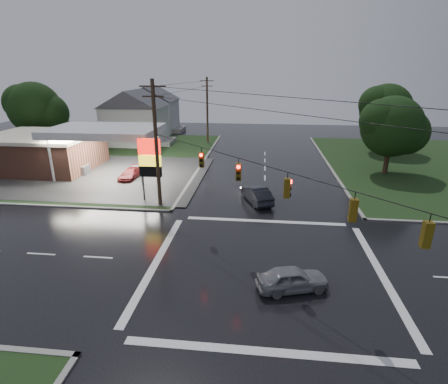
# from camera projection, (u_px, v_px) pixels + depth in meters

# --- Properties ---
(ground) EXTENTS (120.00, 120.00, 0.00)m
(ground) POSITION_uv_depth(u_px,v_px,m) (265.00, 267.00, 21.92)
(ground) COLOR black
(ground) RESTS_ON ground
(grass_nw) EXTENTS (36.00, 36.00, 0.08)m
(grass_nw) POSITION_uv_depth(u_px,v_px,m) (79.00, 157.00, 48.92)
(grass_nw) COLOR #1C3115
(grass_nw) RESTS_ON ground
(gas_station) EXTENTS (26.20, 18.00, 5.60)m
(gas_station) POSITION_uv_depth(u_px,v_px,m) (52.00, 149.00, 42.15)
(gas_station) COLOR #2D2D2D
(gas_station) RESTS_ON ground
(pylon_sign) EXTENTS (2.00, 0.35, 6.00)m
(pylon_sign) POSITION_uv_depth(u_px,v_px,m) (150.00, 159.00, 31.49)
(pylon_sign) COLOR #59595E
(pylon_sign) RESTS_ON ground
(utility_pole_nw) EXTENTS (2.20, 0.32, 11.00)m
(utility_pole_nw) POSITION_uv_depth(u_px,v_px,m) (156.00, 143.00, 29.88)
(utility_pole_nw) COLOR #382619
(utility_pole_nw) RESTS_ON ground
(utility_pole_n) EXTENTS (2.20, 0.32, 10.50)m
(utility_pole_n) POSITION_uv_depth(u_px,v_px,m) (207.00, 109.00, 56.66)
(utility_pole_n) COLOR #382619
(utility_pole_n) RESTS_ON ground
(traffic_signals) EXTENTS (26.87, 26.87, 1.47)m
(traffic_signals) POSITION_uv_depth(u_px,v_px,m) (270.00, 168.00, 19.73)
(traffic_signals) COLOR black
(traffic_signals) RESTS_ON ground
(house_near) EXTENTS (11.05, 8.48, 8.60)m
(house_near) POSITION_uv_depth(u_px,v_px,m) (135.00, 117.00, 56.31)
(house_near) COLOR silver
(house_near) RESTS_ON ground
(house_far) EXTENTS (11.05, 8.48, 8.60)m
(house_far) POSITION_uv_depth(u_px,v_px,m) (152.00, 108.00, 67.65)
(house_far) COLOR silver
(house_far) RESTS_ON ground
(tree_nw_behind) EXTENTS (8.93, 7.60, 10.00)m
(tree_nw_behind) POSITION_uv_depth(u_px,v_px,m) (36.00, 108.00, 51.41)
(tree_nw_behind) COLOR black
(tree_nw_behind) RESTS_ON ground
(tree_ne_near) EXTENTS (7.99, 6.80, 8.98)m
(tree_ne_near) POSITION_uv_depth(u_px,v_px,m) (393.00, 127.00, 39.21)
(tree_ne_near) COLOR black
(tree_ne_near) RESTS_ON ground
(tree_ne_far) EXTENTS (8.46, 7.20, 9.80)m
(tree_ne_far) POSITION_uv_depth(u_px,v_px,m) (387.00, 110.00, 49.94)
(tree_ne_far) COLOR black
(tree_ne_far) RESTS_ON ground
(car_north) EXTENTS (3.27, 4.94, 1.54)m
(car_north) POSITION_uv_depth(u_px,v_px,m) (257.00, 194.00, 32.31)
(car_north) COLOR black
(car_north) RESTS_ON ground
(car_crossing) EXTENTS (4.31, 2.65, 1.37)m
(car_crossing) POSITION_uv_depth(u_px,v_px,m) (292.00, 279.00, 19.49)
(car_crossing) COLOR gray
(car_crossing) RESTS_ON ground
(car_pump) EXTENTS (1.96, 4.24, 1.20)m
(car_pump) POSITION_uv_depth(u_px,v_px,m) (131.00, 174.00, 39.21)
(car_pump) COLOR #571414
(car_pump) RESTS_ON ground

